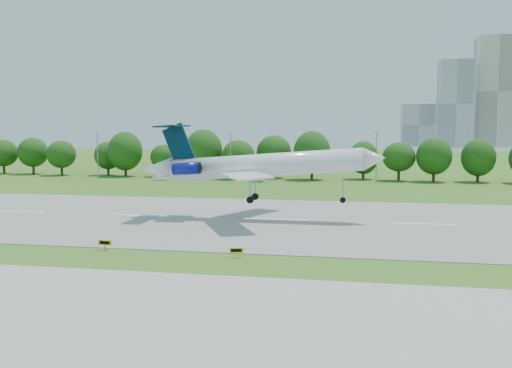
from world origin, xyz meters
The scene contains 11 objects.
ground centered at (0.00, 0.00, 0.00)m, with size 600.00×600.00×0.00m, color #345F19.
runway centered at (0.00, 25.00, 0.04)m, with size 400.00×45.00×0.08m, color gray.
taxiway centered at (0.00, -18.00, 0.04)m, with size 400.00×23.00×0.08m, color #ADADA8.
tree_line centered at (0.00, 92.00, 6.19)m, with size 288.40×8.40×10.40m.
light_poles centered at (-2.50, 82.00, 6.34)m, with size 175.90×0.25×12.19m.
skyline centered at (100.16, 390.61, 30.46)m, with size 127.00×52.00×80.00m.
airliner centered at (-3.12, 24.98, 7.81)m, with size 34.58×25.20×11.19m.
taxi_sign_left centered at (-14.60, 1.69, 0.80)m, with size 1.56×0.28×1.09m.
taxi_sign_centre centered at (-0.08, 0.80, 0.74)m, with size 1.43×0.50×1.01m.
service_vehicle_a centered at (-38.23, 81.69, 0.62)m, with size 1.31×3.75×1.24m, color white.
service_vehicle_b centered at (-13.48, 81.86, 0.59)m, with size 1.40×3.48×1.19m, color silver.
Camera 1 is at (12.30, -53.73, 12.75)m, focal length 40.00 mm.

